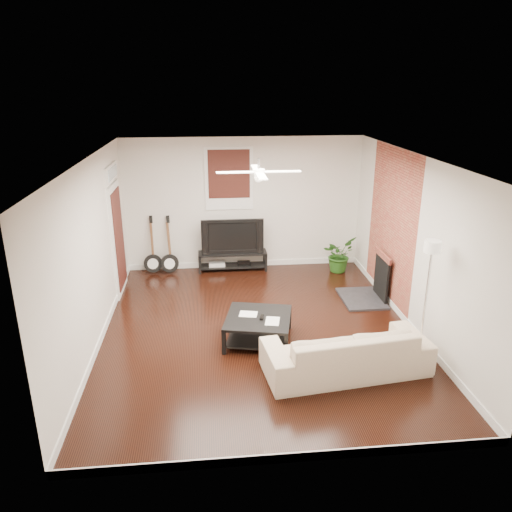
{
  "coord_description": "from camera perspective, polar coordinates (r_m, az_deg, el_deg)",
  "views": [
    {
      "loc": [
        -0.77,
        -7.17,
        3.85
      ],
      "look_at": [
        0.0,
        0.4,
        1.15
      ],
      "focal_mm": 34.59,
      "sensor_mm": 36.0,
      "label": 1
    }
  ],
  "objects": [
    {
      "name": "room",
      "position": [
        7.62,
        0.3,
        0.77
      ],
      "size": [
        5.01,
        6.01,
        2.81
      ],
      "color": "black",
      "rests_on": "ground"
    },
    {
      "name": "tv_stand",
      "position": [
        10.61,
        -2.71,
        -0.59
      ],
      "size": [
        1.46,
        0.39,
        0.41
      ],
      "primitive_type": "cube",
      "color": "black",
      "rests_on": "floor"
    },
    {
      "name": "coffee_table",
      "position": [
        7.78,
        0.27,
        -8.4
      ],
      "size": [
        1.17,
        1.17,
        0.41
      ],
      "primitive_type": "cube",
      "rotation": [
        0.0,
        0.0,
        -0.22
      ],
      "color": "black",
      "rests_on": "floor"
    },
    {
      "name": "door_left",
      "position": [
        9.59,
        -15.76,
        3.05
      ],
      "size": [
        0.08,
        1.0,
        2.5
      ],
      "primitive_type": "cube",
      "color": "white",
      "rests_on": "wall_left"
    },
    {
      "name": "window_back",
      "position": [
        10.33,
        -3.14,
        8.91
      ],
      "size": [
        1.0,
        0.06,
        1.3
      ],
      "primitive_type": "cube",
      "color": "black",
      "rests_on": "wall_back"
    },
    {
      "name": "guitar_right",
      "position": [
        10.44,
        -10.08,
        1.2
      ],
      "size": [
        0.43,
        0.35,
        1.24
      ],
      "primitive_type": null,
      "rotation": [
        0.0,
        0.0,
        0.22
      ],
      "color": "black",
      "rests_on": "floor"
    },
    {
      "name": "floor_lamp",
      "position": [
        7.26,
        19.0,
        -5.3
      ],
      "size": [
        0.34,
        0.34,
        1.87
      ],
      "primitive_type": null,
      "rotation": [
        0.0,
        0.0,
        0.13
      ],
      "color": "silver",
      "rests_on": "floor"
    },
    {
      "name": "tv",
      "position": [
        10.44,
        -2.77,
        2.44
      ],
      "size": [
        1.3,
        0.17,
        0.75
      ],
      "primitive_type": "imported",
      "color": "black",
      "rests_on": "tv_stand"
    },
    {
      "name": "potted_plant",
      "position": [
        10.64,
        9.54,
        0.19
      ],
      "size": [
        0.89,
        0.89,
        0.75
      ],
      "primitive_type": "imported",
      "rotation": [
        0.0,
        0.0,
        0.79
      ],
      "color": "#225317",
      "rests_on": "floor"
    },
    {
      "name": "fireplace",
      "position": [
        9.33,
        13.19,
        -2.31
      ],
      "size": [
        0.8,
        1.1,
        0.92
      ],
      "primitive_type": "cube",
      "color": "black",
      "rests_on": "floor"
    },
    {
      "name": "brick_accent",
      "position": [
        9.13,
        15.36,
        3.26
      ],
      "size": [
        0.02,
        2.2,
        2.8
      ],
      "primitive_type": "cube",
      "color": "#9F4133",
      "rests_on": "floor"
    },
    {
      "name": "guitar_left",
      "position": [
        10.5,
        -11.98,
        1.19
      ],
      "size": [
        0.41,
        0.31,
        1.24
      ],
      "primitive_type": null,
      "rotation": [
        0.0,
        0.0,
        0.11
      ],
      "color": "black",
      "rests_on": "floor"
    },
    {
      "name": "sofa",
      "position": [
        7.07,
        10.38,
        -10.65
      ],
      "size": [
        2.38,
        1.18,
        0.67
      ],
      "primitive_type": "imported",
      "rotation": [
        0.0,
        0.0,
        3.27
      ],
      "color": "#C7AB95",
      "rests_on": "floor"
    },
    {
      "name": "ceiling_fan",
      "position": [
        7.32,
        0.32,
        9.7
      ],
      "size": [
        1.24,
        1.24,
        0.32
      ],
      "primitive_type": null,
      "color": "white",
      "rests_on": "ceiling"
    }
  ]
}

